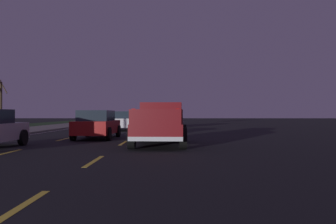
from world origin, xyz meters
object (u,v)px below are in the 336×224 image
at_px(sedan_red, 97,124).
at_px(sedan_white, 122,121).
at_px(bare_tree_far, 0,103).
at_px(pickup_truck, 161,124).
at_px(sedan_black, 166,119).

distance_m(sedan_red, sedan_white, 9.52).
bearing_deg(bare_tree_far, pickup_truck, -139.24).
height_order(sedan_white, bare_tree_far, bare_tree_far).
xyz_separation_m(sedan_red, bare_tree_far, (15.67, 12.91, 1.67)).
relative_size(sedan_black, sedan_red, 1.01).
distance_m(sedan_black, sedan_red, 16.35).
distance_m(sedan_black, bare_tree_far, 16.55).
bearing_deg(sedan_black, sedan_white, 151.32).
bearing_deg(sedan_black, pickup_truck, -179.92).
relative_size(pickup_truck, bare_tree_far, 1.16).
bearing_deg(sedan_black, sedan_red, 167.47).
xyz_separation_m(sedan_black, sedan_white, (-6.44, 3.52, 0.00)).
relative_size(sedan_black, bare_tree_far, 0.94).
bearing_deg(bare_tree_far, sedan_red, -140.51).
distance_m(pickup_truck, sedan_white, 13.46).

